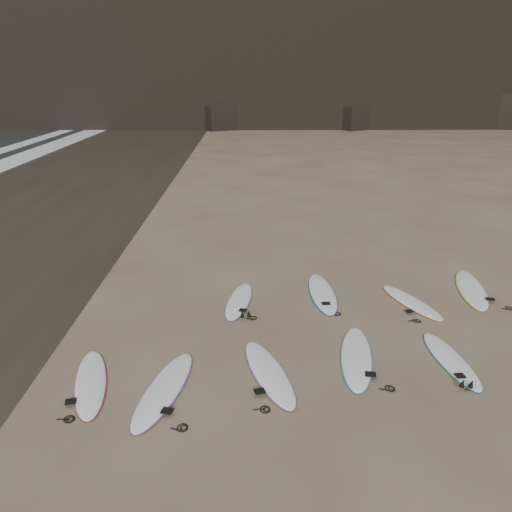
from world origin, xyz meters
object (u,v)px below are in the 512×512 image
(surfboard_1, at_px, (269,372))
(surfboard_8, at_px, (471,289))
(surfboard_3, at_px, (451,360))
(surfboard_11, at_px, (91,382))
(surfboard_5, at_px, (239,300))
(surfboard_6, at_px, (322,293))
(surfboard_2, at_px, (356,357))
(surfboard_0, at_px, (164,389))
(surfboard_7, at_px, (411,302))

(surfboard_1, distance_m, surfboard_8, 6.85)
(surfboard_3, bearing_deg, surfboard_1, -179.62)
(surfboard_11, bearing_deg, surfboard_8, 10.61)
(surfboard_5, height_order, surfboard_8, surfboard_8)
(surfboard_6, bearing_deg, surfboard_2, -86.54)
(surfboard_1, xyz_separation_m, surfboard_3, (3.72, 0.40, -0.00))
(surfboard_3, bearing_deg, surfboard_11, 179.63)
(surfboard_0, relative_size, surfboard_6, 0.97)
(surfboard_5, bearing_deg, surfboard_0, -99.60)
(surfboard_6, bearing_deg, surfboard_7, -15.95)
(surfboard_3, height_order, surfboard_11, surfboard_11)
(surfboard_0, bearing_deg, surfboard_6, 63.33)
(surfboard_3, relative_size, surfboard_8, 0.83)
(surfboard_1, relative_size, surfboard_5, 1.10)
(surfboard_0, xyz_separation_m, surfboard_8, (7.59, 4.41, 0.00))
(surfboard_8, bearing_deg, surfboard_6, -164.69)
(surfboard_2, height_order, surfboard_8, surfboard_8)
(surfboard_7, xyz_separation_m, surfboard_11, (-7.15, -3.40, 0.00))
(surfboard_1, height_order, surfboard_8, surfboard_8)
(surfboard_1, bearing_deg, surfboard_6, 50.67)
(surfboard_8, bearing_deg, surfboard_7, -144.86)
(surfboard_3, height_order, surfboard_8, surfboard_8)
(surfboard_0, bearing_deg, surfboard_8, 43.35)
(surfboard_8, relative_size, surfboard_11, 1.16)
(surfboard_3, height_order, surfboard_7, surfboard_7)
(surfboard_5, bearing_deg, surfboard_11, -118.06)
(surfboard_11, bearing_deg, surfboard_7, 11.21)
(surfboard_6, relative_size, surfboard_7, 1.15)
(surfboard_2, xyz_separation_m, surfboard_3, (1.90, -0.13, -0.01))
(surfboard_1, bearing_deg, surfboard_5, 84.51)
(surfboard_5, height_order, surfboard_7, same)
(surfboard_5, relative_size, surfboard_6, 0.86)
(surfboard_0, distance_m, surfboard_3, 5.75)
(surfboard_6, bearing_deg, surfboard_3, -58.03)
(surfboard_6, bearing_deg, surfboard_0, -130.91)
(surfboard_3, bearing_deg, surfboard_6, 117.23)
(surfboard_1, xyz_separation_m, surfboard_7, (3.77, 3.13, -0.00))
(surfboard_5, distance_m, surfboard_11, 4.49)
(surfboard_3, distance_m, surfboard_6, 3.95)
(surfboard_0, relative_size, surfboard_5, 1.13)
(surfboard_2, relative_size, surfboard_11, 1.08)
(surfboard_0, height_order, surfboard_11, surfboard_0)
(surfboard_5, bearing_deg, surfboard_1, -69.48)
(surfboard_3, xyz_separation_m, surfboard_5, (-4.36, 2.88, 0.00))
(surfboard_2, relative_size, surfboard_3, 1.13)
(surfboard_3, distance_m, surfboard_5, 5.22)
(surfboard_1, height_order, surfboard_2, surfboard_2)
(surfboard_0, bearing_deg, surfboard_2, 28.68)
(surfboard_2, height_order, surfboard_11, surfboard_2)
(surfboard_1, relative_size, surfboard_11, 1.06)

